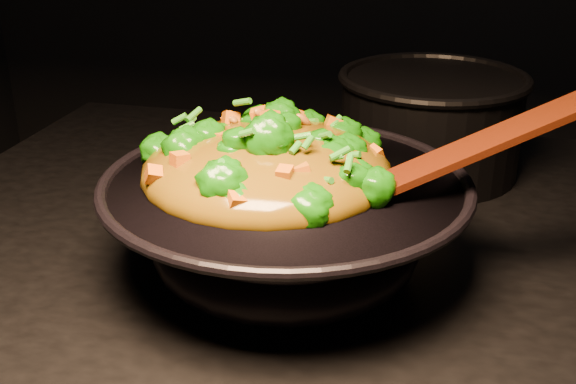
% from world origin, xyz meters
% --- Properties ---
extents(wok, '(0.46, 0.46, 0.10)m').
position_xyz_m(wok, '(-0.11, -0.05, 0.95)').
color(wok, black).
rests_on(wok, stovetop).
extents(stir_fry, '(0.25, 0.25, 0.09)m').
position_xyz_m(stir_fry, '(-0.13, -0.04, 1.04)').
color(stir_fry, '#166707').
rests_on(stir_fry, wok).
extents(spatula, '(0.25, 0.13, 0.11)m').
position_xyz_m(spatula, '(0.07, -0.03, 1.05)').
color(spatula, '#3C1805').
rests_on(spatula, wok).
extents(back_pot, '(0.28, 0.28, 0.14)m').
position_xyz_m(back_pot, '(0.02, 0.27, 0.97)').
color(back_pot, black).
rests_on(back_pot, stovetop).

